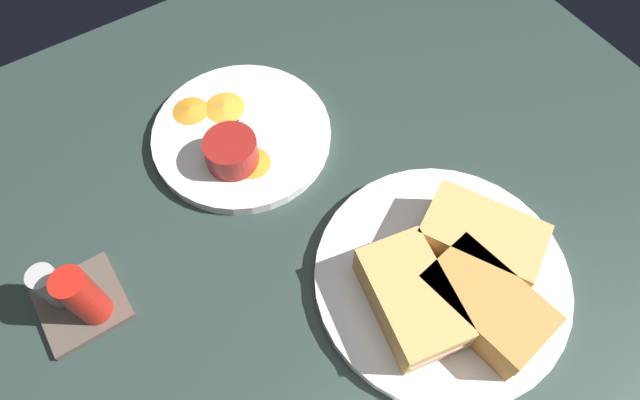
{
  "coord_description": "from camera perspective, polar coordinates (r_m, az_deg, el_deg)",
  "views": [
    {
      "loc": [
        -17.77,
        14.84,
        58.79
      ],
      "look_at": [
        9.31,
        -2.6,
        3.0
      ],
      "focal_mm": 30.4,
      "sensor_mm": 36.0,
      "label": 1
    }
  ],
  "objects": [
    {
      "name": "sandwich_half_far",
      "position": [
        0.61,
        17.0,
        -10.48
      ],
      "size": [
        14.22,
        9.62,
        4.8
      ],
      "color": "#C68C42",
      "rests_on": "plate_sandwich_main"
    },
    {
      "name": "ramekin_dark_sauce",
      "position": [
        0.64,
        17.65,
        -4.15
      ],
      "size": [
        6.98,
        6.98,
        3.67
      ],
      "color": "navy",
      "rests_on": "plate_sandwich_main"
    },
    {
      "name": "plate_sandwich_main",
      "position": [
        0.64,
        12.63,
        -8.05
      ],
      "size": [
        29.01,
        29.01,
        1.6
      ],
      "primitive_type": "cylinder",
      "color": "white",
      "rests_on": "ground_plane"
    },
    {
      "name": "spoon_by_dark_ramekin",
      "position": [
        0.63,
        14.77,
        -8.36
      ],
      "size": [
        4.43,
        9.84,
        0.8
      ],
      "color": "silver",
      "rests_on": "plate_sandwich_main"
    },
    {
      "name": "plate_chips_companion",
      "position": [
        0.73,
        -8.29,
        6.77
      ],
      "size": [
        23.64,
        23.64,
        1.6
      ],
      "primitive_type": "cylinder",
      "color": "white",
      "rests_on": "ground_plane"
    },
    {
      "name": "condiment_caddy",
      "position": [
        0.64,
        -24.33,
        -9.26
      ],
      "size": [
        9.0,
        9.0,
        9.5
      ],
      "color": "brown",
      "rests_on": "ground_plane"
    },
    {
      "name": "plantain_chip_scatter",
      "position": [
        0.73,
        -10.29,
        7.96
      ],
      "size": [
        18.72,
        10.56,
        0.6
      ],
      "color": "orange",
      "rests_on": "plate_chips_companion"
    },
    {
      "name": "sandwich_half_near",
      "position": [
        0.59,
        9.55,
        -10.19
      ],
      "size": [
        14.33,
        9.88,
        4.8
      ],
      "color": "tan",
      "rests_on": "plate_sandwich_main"
    },
    {
      "name": "spoon_by_gravy_ramekin",
      "position": [
        0.69,
        -9.06,
        4.06
      ],
      "size": [
        8.7,
        7.22,
        0.8
      ],
      "color": "silver",
      "rests_on": "plate_chips_companion"
    },
    {
      "name": "ground_plane",
      "position": [
        0.65,
        2.57,
        -9.13
      ],
      "size": [
        110.0,
        110.0,
        3.0
      ],
      "primitive_type": "cube",
      "color": "#283833"
    },
    {
      "name": "sandwich_half_extra",
      "position": [
        0.64,
        16.55,
        -3.87
      ],
      "size": [
        15.06,
        13.01,
        4.8
      ],
      "color": "tan",
      "rests_on": "plate_sandwich_main"
    },
    {
      "name": "ramekin_light_gravy",
      "position": [
        0.68,
        -9.34,
        5.13
      ],
      "size": [
        6.67,
        6.67,
        3.88
      ],
      "color": "maroon",
      "rests_on": "plate_chips_companion"
    }
  ]
}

